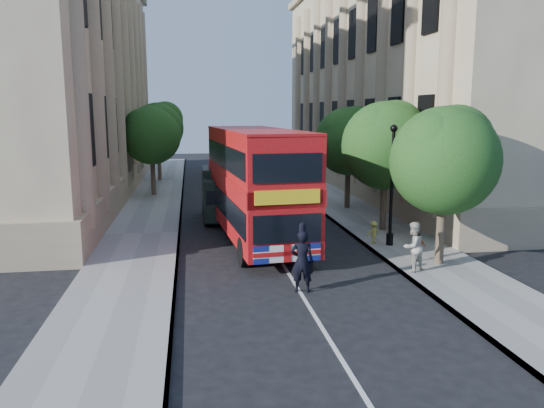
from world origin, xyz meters
name	(u,v)px	position (x,y,z in m)	size (l,w,h in m)	color
ground	(306,302)	(0.00, 0.00, 0.00)	(120.00, 120.00, 0.00)	black
pavement_right	(374,226)	(5.75, 10.00, 0.06)	(3.50, 80.00, 0.12)	gray
pavement_left	(143,234)	(-5.75, 10.00, 0.06)	(3.50, 80.00, 0.12)	gray
building_right	(417,69)	(13.80, 24.00, 9.00)	(12.00, 38.00, 18.00)	tan
building_left	(34,64)	(-13.80, 24.00, 9.00)	(12.00, 38.00, 18.00)	tan
tree_right_near	(445,155)	(5.84, 3.03, 4.25)	(4.00, 4.00, 6.08)	#473828
tree_right_mid	(386,141)	(5.84, 9.03, 4.45)	(4.20, 4.20, 6.37)	#473828
tree_right_far	(349,137)	(5.84, 15.03, 4.31)	(4.00, 4.00, 6.15)	#473828
tree_left_far	(152,132)	(-5.96, 22.03, 4.44)	(4.00, 4.00, 6.30)	#473828
tree_left_back	(159,125)	(-5.96, 30.03, 4.71)	(4.20, 4.20, 6.65)	#473828
lamp_post	(392,190)	(5.00, 6.00, 2.51)	(0.32, 0.32, 5.16)	black
double_decker_bus	(256,181)	(-0.57, 8.02, 2.74)	(3.72, 10.93, 4.96)	#AB0B0D
box_van	(222,195)	(-1.80, 13.16, 1.36)	(2.01, 4.87, 2.78)	black
police_constable	(302,261)	(0.06, 1.00, 1.03)	(0.75, 0.49, 2.05)	black
woman_pedestrian	(413,247)	(4.40, 2.25, 1.03)	(0.88, 0.69, 1.81)	beige
child_a	(418,247)	(5.17, 3.47, 0.66)	(0.63, 0.26, 1.07)	#CB6223
child_b	(373,232)	(4.40, 6.39, 0.61)	(0.64, 0.37, 0.99)	gold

